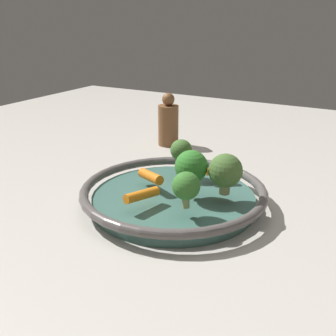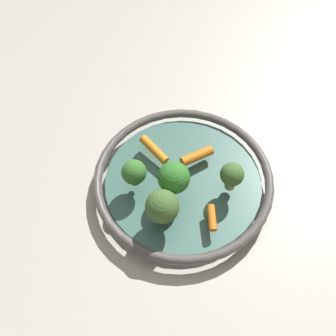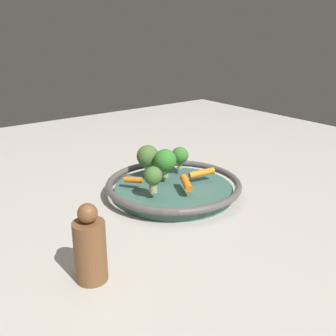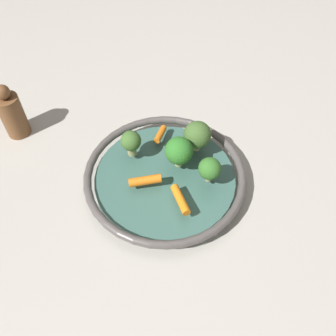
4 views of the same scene
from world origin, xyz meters
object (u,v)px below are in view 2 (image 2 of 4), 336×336
at_px(baby_carrot_center, 154,150).
at_px(broccoli_floret_mid, 134,172).
at_px(broccoli_floret_small, 232,175).
at_px(broccoli_floret_edge, 162,207).
at_px(serving_bowl, 183,182).
at_px(broccoli_floret_large, 173,178).
at_px(baby_carrot_right, 212,218).
at_px(baby_carrot_back, 199,157).

height_order(baby_carrot_center, broccoli_floret_mid, broccoli_floret_mid).
xyz_separation_m(baby_carrot_center, broccoli_floret_small, (-0.16, -0.01, 0.03)).
relative_size(baby_carrot_center, broccoli_floret_edge, 0.95).
height_order(serving_bowl, broccoli_floret_small, broccoli_floret_small).
bearing_deg(baby_carrot_center, broccoli_floret_large, 144.87).
bearing_deg(broccoli_floret_mid, serving_bowl, -138.74).
bearing_deg(baby_carrot_right, broccoli_floret_mid, 3.57).
bearing_deg(broccoli_floret_edge, broccoli_floret_large, -75.71).
xyz_separation_m(broccoli_floret_small, broccoli_floret_mid, (0.15, 0.09, -0.00)).
bearing_deg(baby_carrot_right, broccoli_floret_large, -9.50).
bearing_deg(broccoli_floret_small, baby_carrot_right, 94.08).
bearing_deg(broccoli_floret_large, baby_carrot_back, -94.39).
bearing_deg(baby_carrot_right, broccoli_floret_small, -85.92).
height_order(baby_carrot_right, broccoli_floret_large, broccoli_floret_large).
distance_m(baby_carrot_back, broccoli_floret_large, 0.09).
relative_size(serving_bowl, broccoli_floret_mid, 5.60).
bearing_deg(serving_bowl, baby_carrot_right, 150.33).
relative_size(baby_carrot_center, broccoli_floret_large, 0.94).
bearing_deg(broccoli_floret_large, broccoli_floret_small, -143.17).
distance_m(baby_carrot_right, baby_carrot_center, 0.18).
distance_m(baby_carrot_back, baby_carrot_center, 0.09).
distance_m(broccoli_floret_large, broccoli_floret_edge, 0.06).
distance_m(baby_carrot_center, broccoli_floret_edge, 0.15).
xyz_separation_m(baby_carrot_back, broccoli_floret_small, (-0.08, 0.02, 0.03)).
bearing_deg(broccoli_floret_mid, broccoli_floret_edge, 157.56).
distance_m(broccoli_floret_mid, broccoli_floret_edge, 0.09).
height_order(baby_carrot_right, broccoli_floret_edge, broccoli_floret_edge).
bearing_deg(broccoli_floret_small, broccoli_floret_mid, 30.18).
bearing_deg(baby_carrot_back, broccoli_floret_small, 164.85).
bearing_deg(broccoli_floret_mid, baby_carrot_back, -123.96).
distance_m(baby_carrot_back, broccoli_floret_small, 0.08).
bearing_deg(broccoli_floret_large, broccoli_floret_mid, 20.34).
height_order(baby_carrot_center, broccoli_floret_large, broccoli_floret_large).
bearing_deg(broccoli_floret_mid, baby_carrot_center, -83.18).
height_order(baby_carrot_right, broccoli_floret_mid, broccoli_floret_mid).
height_order(serving_bowl, baby_carrot_center, baby_carrot_center).
relative_size(baby_carrot_right, broccoli_floret_mid, 0.77).
xyz_separation_m(baby_carrot_center, broccoli_floret_mid, (-0.01, 0.08, 0.03)).
height_order(serving_bowl, baby_carrot_right, baby_carrot_right).
relative_size(baby_carrot_right, broccoli_floret_large, 0.64).
bearing_deg(broccoli_floret_mid, broccoli_floret_small, -149.82).
xyz_separation_m(serving_bowl, broccoli_floret_large, (0.00, 0.03, 0.06)).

